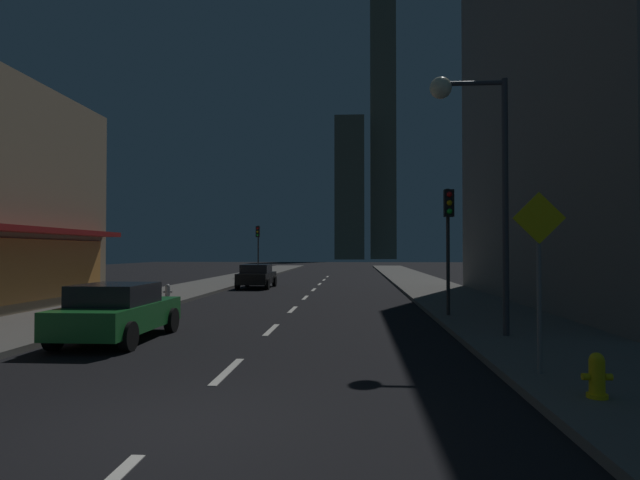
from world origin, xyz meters
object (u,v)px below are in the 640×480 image
fire_hydrant_yellow_near (597,377)px  traffic_light_far_left (258,240)px  traffic_light_near_right (449,223)px  street_lamp_right (472,141)px  fire_hydrant_far_left (168,292)px  pedestrian_crossing_sign (539,266)px  car_parked_near (118,311)px  car_parked_far (257,276)px

fire_hydrant_yellow_near → traffic_light_far_left: bearing=108.2°
traffic_light_near_right → street_lamp_right: 4.48m
traffic_light_near_right → street_lamp_right: (-0.12, -4.07, 1.87)m
fire_hydrant_far_left → pedestrian_crossing_sign: 17.80m
fire_hydrant_yellow_near → traffic_light_near_right: 10.08m
fire_hydrant_yellow_near → pedestrian_crossing_sign: 2.17m
fire_hydrant_yellow_near → fire_hydrant_far_left: size_ratio=1.00×
car_parked_near → fire_hydrant_far_left: size_ratio=6.48×
pedestrian_crossing_sign → car_parked_near: bearing=158.6°
car_parked_near → traffic_light_near_right: size_ratio=1.01×
car_parked_near → traffic_light_far_left: size_ratio=1.01×
car_parked_far → fire_hydrant_yellow_near: bearing=-68.4°
fire_hydrant_yellow_near → traffic_light_far_left: size_ratio=0.16×
pedestrian_crossing_sign → traffic_light_near_right: bearing=90.7°
traffic_light_near_right → traffic_light_far_left: 27.23m
traffic_light_near_right → fire_hydrant_yellow_near: bearing=-87.6°
fire_hydrant_far_left → traffic_light_far_left: size_ratio=0.16×
street_lamp_right → pedestrian_crossing_sign: size_ratio=2.09×
car_parked_far → traffic_light_near_right: size_ratio=1.01×
car_parked_near → fire_hydrant_yellow_near: size_ratio=6.48×
car_parked_far → street_lamp_right: 20.89m
car_parked_near → car_parked_far: size_ratio=1.00×
traffic_light_near_right → car_parked_far: bearing=122.5°
fire_hydrant_yellow_near → car_parked_near: bearing=151.8°
car_parked_near → traffic_light_far_left: traffic_light_far_left is taller
car_parked_near → pedestrian_crossing_sign: pedestrian_crossing_sign is taller
fire_hydrant_far_left → traffic_light_near_right: traffic_light_near_right is taller
car_parked_far → pedestrian_crossing_sign: 24.35m
traffic_light_far_left → street_lamp_right: street_lamp_right is taller
street_lamp_right → pedestrian_crossing_sign: 5.16m
car_parked_near → pedestrian_crossing_sign: size_ratio=1.34×
fire_hydrant_far_left → street_lamp_right: street_lamp_right is taller
car_parked_far → traffic_light_near_right: (9.10, -14.29, 2.45)m
fire_hydrant_yellow_near → fire_hydrant_far_left: 19.07m
car_parked_near → traffic_light_near_right: bearing=26.9°
traffic_light_far_left → fire_hydrant_far_left: bearing=-91.2°
fire_hydrant_far_left → car_parked_far: bearing=75.7°
fire_hydrant_far_left → pedestrian_crossing_sign: size_ratio=0.21×
fire_hydrant_yellow_near → traffic_light_far_left: traffic_light_far_left is taller
traffic_light_far_left → pedestrian_crossing_sign: 34.96m
traffic_light_near_right → pedestrian_crossing_sign: 8.31m
fire_hydrant_far_left → traffic_light_far_left: (0.40, 19.63, 2.74)m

